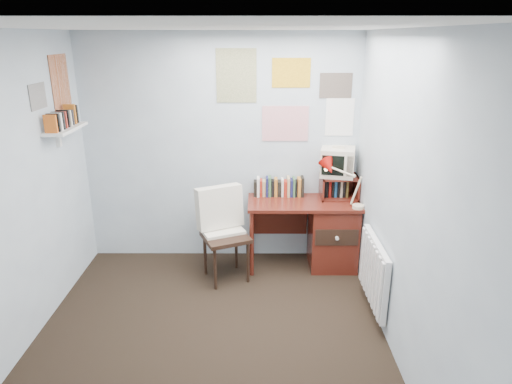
% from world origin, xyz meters
% --- Properties ---
extents(ground, '(3.50, 3.50, 0.00)m').
position_xyz_m(ground, '(0.00, 0.00, 0.00)').
color(ground, black).
rests_on(ground, ground).
extents(back_wall, '(3.00, 0.02, 2.50)m').
position_xyz_m(back_wall, '(0.00, 1.75, 1.25)').
color(back_wall, silver).
rests_on(back_wall, ground).
extents(right_wall, '(0.02, 3.50, 2.50)m').
position_xyz_m(right_wall, '(1.50, 0.00, 1.25)').
color(right_wall, silver).
rests_on(right_wall, ground).
extents(ceiling, '(3.00, 3.50, 0.02)m').
position_xyz_m(ceiling, '(0.00, 0.00, 2.50)').
color(ceiling, white).
rests_on(ceiling, back_wall).
extents(desk, '(1.20, 0.55, 0.76)m').
position_xyz_m(desk, '(1.17, 1.48, 0.41)').
color(desk, '#591D14').
rests_on(desk, ground).
extents(desk_chair, '(0.63, 0.62, 0.94)m').
position_xyz_m(desk_chair, '(0.07, 1.18, 0.47)').
color(desk_chair, black).
rests_on(desk_chair, ground).
extents(desk_lamp, '(0.32, 0.27, 0.45)m').
position_xyz_m(desk_lamp, '(1.44, 1.27, 0.98)').
color(desk_lamp, '#B9120C').
rests_on(desk_lamp, desk).
extents(tv_riser, '(0.40, 0.30, 0.25)m').
position_xyz_m(tv_riser, '(1.29, 1.59, 0.89)').
color(tv_riser, '#591D14').
rests_on(tv_riser, desk).
extents(crt_tv, '(0.41, 0.39, 0.33)m').
position_xyz_m(crt_tv, '(1.26, 1.61, 1.18)').
color(crt_tv, beige).
rests_on(crt_tv, tv_riser).
extents(book_row, '(0.60, 0.14, 0.22)m').
position_xyz_m(book_row, '(0.66, 1.66, 0.87)').
color(book_row, '#591D14').
rests_on(book_row, desk).
extents(radiator, '(0.09, 0.80, 0.60)m').
position_xyz_m(radiator, '(1.46, 0.55, 0.42)').
color(radiator, white).
rests_on(radiator, right_wall).
extents(wall_shelf, '(0.20, 0.62, 0.24)m').
position_xyz_m(wall_shelf, '(-1.40, 1.10, 1.62)').
color(wall_shelf, white).
rests_on(wall_shelf, left_wall).
extents(posters_back, '(1.20, 0.01, 0.90)m').
position_xyz_m(posters_back, '(0.70, 1.74, 1.85)').
color(posters_back, white).
rests_on(posters_back, back_wall).
extents(posters_left, '(0.01, 0.70, 0.60)m').
position_xyz_m(posters_left, '(-1.49, 1.10, 2.00)').
color(posters_left, white).
rests_on(posters_left, left_wall).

